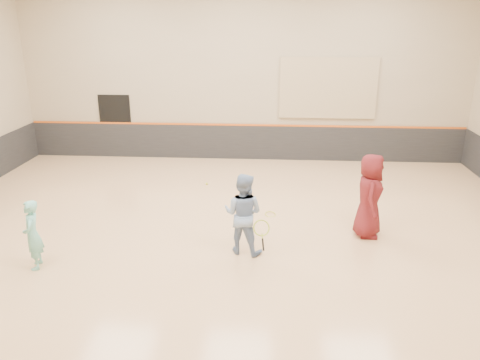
# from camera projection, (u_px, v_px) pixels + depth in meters

# --- Properties ---
(room) EXTENTS (15.04, 12.04, 6.22)m
(room) POSITION_uv_depth(u_px,v_px,m) (228.00, 200.00, 10.58)
(room) COLOR tan
(room) RESTS_ON ground
(wainscot_back) EXTENTS (14.90, 0.04, 1.20)m
(wainscot_back) POSITION_uv_depth(u_px,v_px,m) (244.00, 142.00, 16.28)
(wainscot_back) COLOR #232326
(wainscot_back) RESTS_ON floor
(accent_stripe) EXTENTS (14.90, 0.03, 0.06)m
(accent_stripe) POSITION_uv_depth(u_px,v_px,m) (244.00, 125.00, 16.06)
(accent_stripe) COLOR #D85914
(accent_stripe) RESTS_ON wall_back
(acoustic_panel) EXTENTS (3.20, 0.08, 2.00)m
(acoustic_panel) POSITION_uv_depth(u_px,v_px,m) (328.00, 88.00, 15.46)
(acoustic_panel) COLOR tan
(acoustic_panel) RESTS_ON wall_back
(doorway) EXTENTS (1.10, 0.05, 2.20)m
(doorway) POSITION_uv_depth(u_px,v_px,m) (116.00, 126.00, 16.41)
(doorway) COLOR black
(doorway) RESTS_ON floor
(girl) EXTENTS (0.47, 0.59, 1.41)m
(girl) POSITION_uv_depth(u_px,v_px,m) (33.00, 235.00, 9.11)
(girl) COLOR #73C7BA
(girl) RESTS_ON floor
(instructor) EXTENTS (1.00, 0.87, 1.74)m
(instructor) POSITION_uv_depth(u_px,v_px,m) (243.00, 214.00, 9.68)
(instructor) COLOR #7F99C4
(instructor) RESTS_ON floor
(young_man) EXTENTS (0.72, 1.00, 1.92)m
(young_man) POSITION_uv_depth(u_px,v_px,m) (369.00, 196.00, 10.40)
(young_man) COLOR maroon
(young_man) RESTS_ON floor
(held_racket) EXTENTS (0.40, 0.40, 0.69)m
(held_racket) POSITION_uv_depth(u_px,v_px,m) (261.00, 228.00, 9.53)
(held_racket) COLOR #A6C12A
(held_racket) RESTS_ON instructor
(spare_racket) EXTENTS (0.61, 0.61, 0.13)m
(spare_racket) POSITION_uv_depth(u_px,v_px,m) (270.00, 212.00, 11.78)
(spare_racket) COLOR gold
(spare_racket) RESTS_ON floor
(ball_under_racket) EXTENTS (0.07, 0.07, 0.07)m
(ball_under_racket) POSITION_uv_depth(u_px,v_px,m) (251.00, 229.00, 10.95)
(ball_under_racket) COLOR gold
(ball_under_racket) RESTS_ON floor
(ball_in_hand) EXTENTS (0.07, 0.07, 0.07)m
(ball_in_hand) POSITION_uv_depth(u_px,v_px,m) (374.00, 185.00, 10.20)
(ball_in_hand) COLOR #BED030
(ball_in_hand) RESTS_ON young_man
(ball_beside_spare) EXTENTS (0.07, 0.07, 0.07)m
(ball_beside_spare) POSITION_uv_depth(u_px,v_px,m) (207.00, 184.00, 13.91)
(ball_beside_spare) COLOR yellow
(ball_beside_spare) RESTS_ON floor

